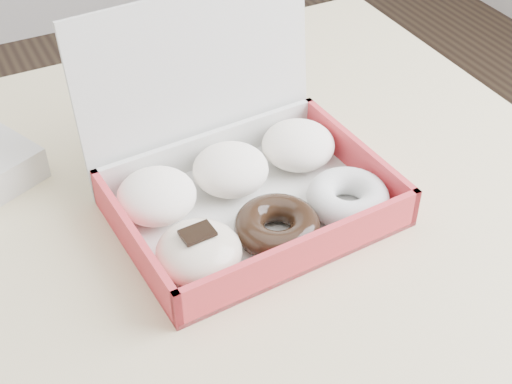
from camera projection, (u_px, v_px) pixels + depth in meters
name	position (u px, v px, depth m)	size (l,w,h in m)	color
table	(122.00, 271.00, 0.89)	(1.20, 0.80, 0.75)	#D1BE89
donut_box	(243.00, 183.00, 0.84)	(0.33, 0.28, 0.23)	silver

